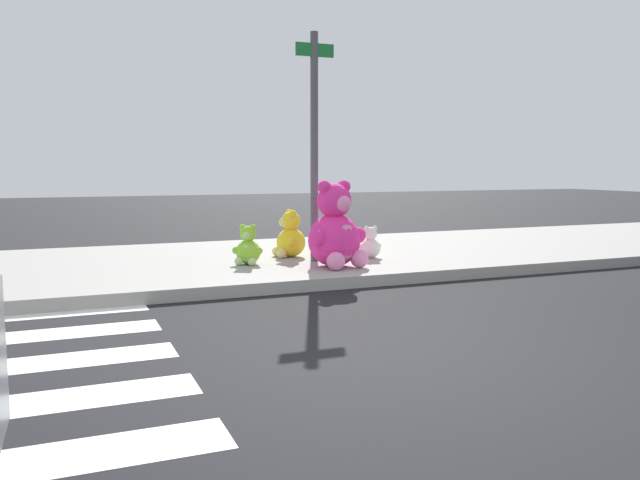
{
  "coord_description": "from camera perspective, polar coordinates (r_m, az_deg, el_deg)",
  "views": [
    {
      "loc": [
        -2.38,
        -4.09,
        1.5
      ],
      "look_at": [
        0.76,
        3.6,
        0.55
      ],
      "focal_mm": 36.16,
      "sensor_mm": 36.0,
      "label": 1
    }
  ],
  "objects": [
    {
      "name": "sidewalk",
      "position": [
        9.69,
        -7.76,
        -1.99
      ],
      "size": [
        28.0,
        4.4,
        0.15
      ],
      "primitive_type": "cube",
      "color": "#9E9B93",
      "rests_on": "ground_plane"
    },
    {
      "name": "plush_yellow",
      "position": [
        9.65,
        -2.71,
        0.18
      ],
      "size": [
        0.48,
        0.55,
        0.71
      ],
      "color": "yellow",
      "rests_on": "sidewalk"
    },
    {
      "name": "plush_lime",
      "position": [
        8.95,
        -6.41,
        -0.75
      ],
      "size": [
        0.38,
        0.4,
        0.56
      ],
      "color": "#8CD133",
      "rests_on": "sidewalk"
    },
    {
      "name": "plush_white",
      "position": [
        9.57,
        4.46,
        -0.44
      ],
      "size": [
        0.37,
        0.33,
        0.48
      ],
      "color": "white",
      "rests_on": "sidewalk"
    },
    {
      "name": "plush_pink_large",
      "position": [
        8.67,
        1.4,
        0.68
      ],
      "size": [
        0.88,
        0.82,
        1.17
      ],
      "color": "#F22D93",
      "rests_on": "sidewalk"
    },
    {
      "name": "ground_plane",
      "position": [
        4.96,
        7.74,
        -11.13
      ],
      "size": [
        60.0,
        60.0,
        0.0
      ],
      "primitive_type": "plane",
      "color": "black"
    },
    {
      "name": "sign_pole",
      "position": [
        9.14,
        -0.51,
        8.7
      ],
      "size": [
        0.56,
        0.11,
        3.2
      ],
      "color": "#4C4C51",
      "rests_on": "sidewalk"
    },
    {
      "name": "plush_red",
      "position": [
        9.98,
        0.92,
        0.04
      ],
      "size": [
        0.4,
        0.4,
        0.56
      ],
      "color": "red",
      "rests_on": "sidewalk"
    }
  ]
}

